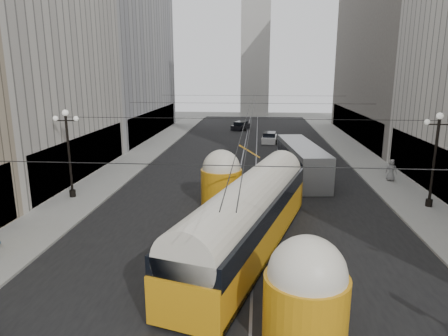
# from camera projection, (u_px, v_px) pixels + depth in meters

# --- Properties ---
(road) EXTENTS (20.00, 85.00, 0.02)m
(road) POSITION_uv_depth(u_px,v_px,m) (249.00, 160.00, 42.36)
(road) COLOR black
(road) RESTS_ON ground
(sidewalk_left) EXTENTS (4.00, 72.00, 0.15)m
(sidewalk_left) POSITION_uv_depth(u_px,v_px,m) (147.00, 151.00, 46.74)
(sidewalk_left) COLOR gray
(sidewalk_left) RESTS_ON ground
(sidewalk_right) EXTENTS (4.00, 72.00, 0.15)m
(sidewalk_right) POSITION_uv_depth(u_px,v_px,m) (357.00, 155.00, 44.74)
(sidewalk_right) COLOR gray
(sidewalk_right) RESTS_ON ground
(rail_left) EXTENTS (0.12, 85.00, 0.04)m
(rail_left) POSITION_uv_depth(u_px,v_px,m) (242.00, 160.00, 42.43)
(rail_left) COLOR gray
(rail_left) RESTS_ON ground
(rail_right) EXTENTS (0.12, 85.00, 0.04)m
(rail_right) POSITION_uv_depth(u_px,v_px,m) (256.00, 160.00, 42.30)
(rail_right) COLOR gray
(rail_right) RESTS_ON ground
(building_left_far) EXTENTS (12.60, 28.60, 28.60)m
(building_left_far) POSITION_uv_depth(u_px,v_px,m) (110.00, 34.00, 55.71)
(building_left_far) COLOR #999999
(building_left_far) RESTS_ON ground
(building_right_far) EXTENTS (12.60, 32.60, 32.60)m
(building_right_far) POSITION_uv_depth(u_px,v_px,m) (407.00, 15.00, 51.92)
(building_right_far) COLOR #514C47
(building_right_far) RESTS_ON ground
(distant_tower) EXTENTS (6.00, 6.00, 31.36)m
(distant_tower) POSITION_uv_depth(u_px,v_px,m) (256.00, 44.00, 84.90)
(distant_tower) COLOR #B2AFA8
(distant_tower) RESTS_ON ground
(lamppost_left_mid) EXTENTS (1.86, 0.44, 6.37)m
(lamppost_left_mid) POSITION_uv_depth(u_px,v_px,m) (69.00, 149.00, 28.49)
(lamppost_left_mid) COLOR black
(lamppost_left_mid) RESTS_ON sidewalk_left
(lamppost_right_mid) EXTENTS (1.86, 0.44, 6.37)m
(lamppost_right_mid) POSITION_uv_depth(u_px,v_px,m) (435.00, 155.00, 26.40)
(lamppost_right_mid) COLOR black
(lamppost_right_mid) RESTS_ON sidewalk_right
(catenary) EXTENTS (25.00, 72.00, 0.23)m
(catenary) POSITION_uv_depth(u_px,v_px,m) (251.00, 105.00, 40.01)
(catenary) COLOR black
(catenary) RESTS_ON ground
(streetcar) EXTENTS (7.02, 17.42, 3.95)m
(streetcar) POSITION_uv_depth(u_px,v_px,m) (249.00, 215.00, 20.45)
(streetcar) COLOR orange
(streetcar) RESTS_ON ground
(city_bus) EXTENTS (3.74, 11.84, 2.95)m
(city_bus) POSITION_uv_depth(u_px,v_px,m) (301.00, 160.00, 34.93)
(city_bus) COLOR gray
(city_bus) RESTS_ON ground
(sedan_white_far) EXTENTS (2.15, 4.48, 1.37)m
(sedan_white_far) POSITION_uv_depth(u_px,v_px,m) (269.00, 138.00, 52.73)
(sedan_white_far) COLOR white
(sedan_white_far) RESTS_ON ground
(sedan_dark_far) EXTENTS (3.11, 4.60, 1.34)m
(sedan_dark_far) POSITION_uv_depth(u_px,v_px,m) (241.00, 126.00, 64.65)
(sedan_dark_far) COLOR black
(sedan_dark_far) RESTS_ON ground
(pedestrian_sidewalk_right) EXTENTS (1.05, 0.87, 1.85)m
(pedestrian_sidewalk_right) POSITION_uv_depth(u_px,v_px,m) (391.00, 170.00, 33.42)
(pedestrian_sidewalk_right) COLOR slate
(pedestrian_sidewalk_right) RESTS_ON sidewalk_right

